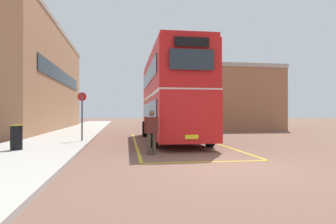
# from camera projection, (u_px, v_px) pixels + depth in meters

# --- Properties ---
(ground_plane) EXTENTS (135.60, 135.60, 0.00)m
(ground_plane) POSITION_uv_depth(u_px,v_px,m) (159.00, 133.00, 22.45)
(ground_plane) COLOR brown
(sidewalk_left) EXTENTS (4.00, 57.60, 0.14)m
(sidewalk_left) POSITION_uv_depth(u_px,v_px,m) (76.00, 131.00, 23.76)
(sidewalk_left) COLOR #B2ADA3
(sidewalk_left) RESTS_ON ground
(brick_building_left) EXTENTS (6.43, 22.01, 9.07)m
(brick_building_left) POSITION_uv_depth(u_px,v_px,m) (26.00, 79.00, 25.84)
(brick_building_left) COLOR #AD7A56
(brick_building_left) RESTS_ON ground
(depot_building_right) EXTENTS (6.20, 13.51, 5.88)m
(depot_building_right) POSITION_uv_depth(u_px,v_px,m) (227.00, 100.00, 31.75)
(depot_building_right) COLOR #9E6647
(depot_building_right) RESTS_ON ground
(double_decker_bus) EXTENTS (3.01, 10.49, 4.75)m
(double_decker_bus) POSITION_uv_depth(u_px,v_px,m) (171.00, 96.00, 16.34)
(double_decker_bus) COLOR black
(double_decker_bus) RESTS_ON ground
(single_deck_bus) EXTENTS (2.92, 9.81, 3.02)m
(single_deck_bus) POSITION_uv_depth(u_px,v_px,m) (179.00, 112.00, 32.76)
(single_deck_bus) COLOR black
(single_deck_bus) RESTS_ON ground
(pedestrian_boarding) EXTENTS (0.54, 0.35, 1.64)m
(pedestrian_boarding) POSITION_uv_depth(u_px,v_px,m) (152.00, 129.00, 10.76)
(pedestrian_boarding) COLOR #473828
(pedestrian_boarding) RESTS_ON ground
(litter_bin) EXTENTS (0.46, 0.46, 0.96)m
(litter_bin) POSITION_uv_depth(u_px,v_px,m) (16.00, 137.00, 11.14)
(litter_bin) COLOR black
(litter_bin) RESTS_ON sidewalk_left
(bus_stop_sign) EXTENTS (0.43, 0.15, 2.46)m
(bus_stop_sign) POSITION_uv_depth(u_px,v_px,m) (82.00, 111.00, 14.86)
(bus_stop_sign) COLOR #4C4C51
(bus_stop_sign) RESTS_ON sidewalk_left
(bay_marking_yellow) EXTENTS (4.48, 12.52, 0.01)m
(bay_marking_yellow) POSITION_uv_depth(u_px,v_px,m) (178.00, 144.00, 14.41)
(bay_marking_yellow) COLOR gold
(bay_marking_yellow) RESTS_ON ground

